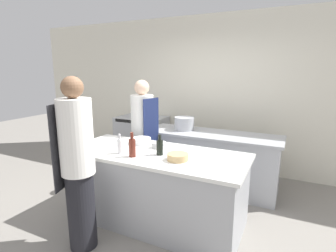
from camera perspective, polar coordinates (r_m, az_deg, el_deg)
ground_plane at (r=3.49m, az=-2.67°, el=-19.67°), size 16.00×16.00×0.00m
wall_back at (r=4.96m, az=9.12°, el=6.95°), size 8.00×0.06×2.80m
prep_counter at (r=3.28m, az=-2.75°, el=-13.07°), size 2.16×0.92×0.88m
pass_counter at (r=4.20m, az=9.37°, el=-7.40°), size 2.07×0.68×0.88m
oven_range at (r=5.30m, az=-5.68°, el=-2.94°), size 0.93×0.65×0.92m
chef_at_prep_near at (r=2.80m, az=-19.04°, el=-8.12°), size 0.38×0.37×1.79m
chef_at_stove at (r=4.06m, az=-5.49°, el=-1.97°), size 0.39×0.37×1.69m
bottle_olive_oil at (r=2.96m, az=-7.80°, el=-4.58°), size 0.08×0.08×0.28m
bottle_vinegar at (r=3.09m, az=-10.46°, el=-4.25°), size 0.06×0.06×0.23m
bottle_wine at (r=3.00m, az=-1.81°, el=-4.58°), size 0.08×0.08×0.24m
bowl_mixing_large at (r=2.84m, az=2.13°, el=-6.73°), size 0.23×0.23×0.07m
bowl_prep_small at (r=3.29m, az=-2.02°, el=-4.12°), size 0.19×0.19×0.07m
bowl_ceramic_blue at (r=3.50m, az=-17.57°, el=-3.78°), size 0.18×0.18×0.06m
bowl_wooden_salad at (r=3.47m, az=-5.81°, el=-3.23°), size 0.25×0.25×0.08m
stockpot at (r=4.24m, az=3.55°, el=0.56°), size 0.32×0.32×0.21m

